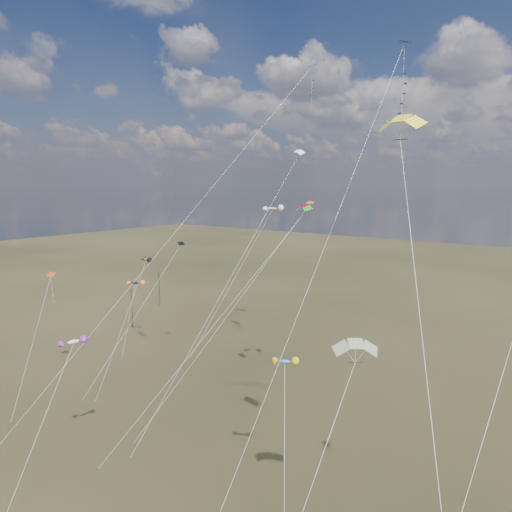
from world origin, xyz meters
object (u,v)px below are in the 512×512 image
Objects in this scene: utility_pole_near at (132,307)px; utility_pole_far at (159,288)px; novelty_black_orange at (135,283)px; parafoil_yellow at (401,120)px; diamond_black_high at (391,107)px.

utility_pole_near is 16.12m from utility_pole_far.
novelty_black_orange reaches higher than utility_pole_near.
parafoil_yellow is at bearing -23.83° from utility_pole_near.
utility_pole_near and utility_pole_far have the same top height.
novelty_black_orange is (-51.67, 21.27, -20.29)m from parafoil_yellow.
novelty_black_orange is (15.30, -18.78, 6.47)m from utility_pole_far.
utility_pole_far is 75.47m from diamond_black_high.
utility_pole_near is 69.80m from parafoil_yellow.
utility_pole_far is 0.25× the size of parafoil_yellow.
diamond_black_high is at bearing -25.74° from utility_pole_far.
parafoil_yellow is (58.97, -26.05, 26.76)m from utility_pole_near.
utility_pole_far is 25.07m from novelty_black_orange.
novelty_black_orange reaches higher than utility_pole_far.
diamond_black_high is (62.67, -30.22, 29.23)m from utility_pole_far.
parafoil_yellow is at bearing -30.88° from utility_pole_far.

